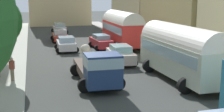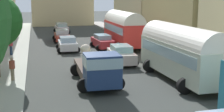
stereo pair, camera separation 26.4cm
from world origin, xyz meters
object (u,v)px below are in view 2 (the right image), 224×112
(car_5, at_px, (102,41))
(pedestrian_1, at_px, (12,68))
(parked_bus_1, at_px, (181,51))
(parked_bus_2, at_px, (123,28))
(car_4, at_px, (121,54))
(car_0, at_px, (68,44))
(pedestrian_0, at_px, (11,46))
(car_1, at_px, (62,35))
(cargo_truck_0, at_px, (97,67))
(car_2, at_px, (62,28))

(car_5, distance_m, pedestrian_1, 14.59)
(parked_bus_1, distance_m, parked_bus_2, 14.45)
(car_4, bearing_deg, parked_bus_2, 72.92)
(car_4, relative_size, car_5, 0.99)
(car_0, xyz_separation_m, car_5, (3.90, 0.64, 0.01))
(car_4, relative_size, pedestrian_0, 2.35)
(car_5, bearing_deg, car_1, 121.39)
(parked_bus_1, xyz_separation_m, car_5, (-2.53, 14.03, -1.35))
(pedestrian_1, bearing_deg, pedestrian_0, 94.38)
(pedestrian_0, bearing_deg, cargo_truck_0, -61.96)
(parked_bus_1, xyz_separation_m, car_0, (-6.42, 13.39, -1.36))
(parked_bus_2, relative_size, pedestrian_1, 4.94)
(parked_bus_2, xyz_separation_m, cargo_truck_0, (-5.85, -14.29, -0.96))
(car_5, distance_m, pedestrian_0, 9.77)
(cargo_truck_0, bearing_deg, pedestrian_1, 157.89)
(parked_bus_2, xyz_separation_m, car_2, (-5.74, 14.67, -1.43))
(car_1, height_order, pedestrian_1, pedestrian_1)
(car_4, relative_size, pedestrian_1, 2.48)
(pedestrian_1, bearing_deg, parked_bus_2, 46.83)
(car_5, relative_size, pedestrian_1, 2.52)
(cargo_truck_0, bearing_deg, car_1, 91.62)
(cargo_truck_0, height_order, car_1, cargo_truck_0)
(car_2, relative_size, car_5, 1.01)
(cargo_truck_0, xyz_separation_m, pedestrian_0, (-6.19, 11.62, -0.23))
(car_4, xyz_separation_m, pedestrian_0, (-9.48, 5.66, 0.21))
(car_2, height_order, car_4, car_4)
(car_0, xyz_separation_m, car_1, (0.01, 7.01, -0.01))
(car_4, bearing_deg, car_2, 97.87)
(car_0, xyz_separation_m, car_2, (0.70, 15.73, 0.01))
(car_1, bearing_deg, car_0, -90.07)
(cargo_truck_0, height_order, car_5, cargo_truck_0)
(pedestrian_0, relative_size, pedestrian_1, 1.05)
(car_2, height_order, pedestrian_0, pedestrian_0)
(parked_bus_2, distance_m, car_2, 15.82)
(car_0, relative_size, car_4, 0.90)
(car_2, relative_size, car_4, 1.02)
(parked_bus_1, height_order, car_2, parked_bus_1)
(parked_bus_2, height_order, car_2, parked_bus_2)
(parked_bus_2, distance_m, car_0, 6.68)
(car_1, height_order, car_4, car_4)
(car_1, xyz_separation_m, car_2, (0.69, 8.72, 0.02))
(parked_bus_2, xyz_separation_m, car_4, (-2.56, -8.33, -1.40))
(parked_bus_2, height_order, car_0, parked_bus_2)
(car_1, bearing_deg, parked_bus_2, -42.84)
(parked_bus_1, xyz_separation_m, pedestrian_1, (-11.31, 2.38, -1.16))
(parked_bus_2, relative_size, car_4, 1.99)
(car_0, distance_m, car_4, 8.25)
(parked_bus_1, relative_size, pedestrian_0, 4.95)
(parked_bus_1, bearing_deg, parked_bus_2, 89.95)
(parked_bus_2, height_order, car_1, parked_bus_2)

